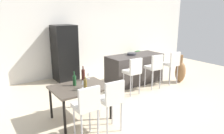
# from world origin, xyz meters

# --- Properties ---
(ground_plane) EXTENTS (10.00, 10.00, 0.00)m
(ground_plane) POSITION_xyz_m (0.00, 0.00, 0.00)
(ground_plane) COLOR beige
(back_wall) EXTENTS (10.00, 0.12, 2.90)m
(back_wall) POSITION_xyz_m (0.00, 2.64, 1.45)
(back_wall) COLOR silver
(back_wall) RESTS_ON ground_plane
(kitchen_island) EXTENTS (1.84, 0.78, 0.92)m
(kitchen_island) POSITION_xyz_m (0.54, 0.63, 0.46)
(kitchen_island) COLOR #383330
(kitchen_island) RESTS_ON ground_plane
(bar_chair_left) EXTENTS (0.40, 0.40, 1.05)m
(bar_chair_left) POSITION_xyz_m (-0.17, -0.14, 0.70)
(bar_chair_left) COLOR silver
(bar_chair_left) RESTS_ON ground_plane
(bar_chair_middle) EXTENTS (0.43, 0.43, 1.05)m
(bar_chair_middle) POSITION_xyz_m (0.65, -0.14, 0.70)
(bar_chair_middle) COLOR silver
(bar_chair_middle) RESTS_ON ground_plane
(bar_chair_right) EXTENTS (0.41, 0.41, 1.05)m
(bar_chair_right) POSITION_xyz_m (1.42, -0.14, 0.70)
(bar_chair_right) COLOR silver
(bar_chair_right) RESTS_ON ground_plane
(dining_table) EXTENTS (1.17, 0.89, 0.74)m
(dining_table) POSITION_xyz_m (-2.00, -0.57, 0.67)
(dining_table) COLOR #4C4238
(dining_table) RESTS_ON ground_plane
(dining_chair_near) EXTENTS (0.41, 0.41, 1.05)m
(dining_chair_near) POSITION_xyz_m (-2.26, -1.38, 0.70)
(dining_chair_near) COLOR silver
(dining_chair_near) RESTS_ON ground_plane
(dining_chair_far) EXTENTS (0.41, 0.41, 1.05)m
(dining_chair_far) POSITION_xyz_m (-1.74, -1.38, 0.70)
(dining_chair_far) COLOR silver
(dining_chair_far) RESTS_ON ground_plane
(wine_bottle_corner) EXTENTS (0.08, 0.08, 0.33)m
(wine_bottle_corner) POSITION_xyz_m (-1.74, -0.23, 0.87)
(wine_bottle_corner) COLOR #471E19
(wine_bottle_corner) RESTS_ON dining_table
(wine_bottle_left) EXTENTS (0.07, 0.07, 0.31)m
(wine_bottle_left) POSITION_xyz_m (-2.06, -0.45, 0.86)
(wine_bottle_left) COLOR #194723
(wine_bottle_left) RESTS_ON dining_table
(wine_bottle_far) EXTENTS (0.07, 0.07, 0.28)m
(wine_bottle_far) POSITION_xyz_m (-2.00, -0.82, 0.85)
(wine_bottle_far) COLOR brown
(wine_bottle_far) RESTS_ON dining_table
(wine_glass_middle) EXTENTS (0.07, 0.07, 0.17)m
(wine_glass_middle) POSITION_xyz_m (-1.59, -0.21, 0.86)
(wine_glass_middle) COLOR silver
(wine_glass_middle) RESTS_ON dining_table
(wine_glass_right) EXTENTS (0.07, 0.07, 0.17)m
(wine_glass_right) POSITION_xyz_m (-1.99, -0.69, 0.86)
(wine_glass_right) COLOR silver
(wine_glass_right) RESTS_ON dining_table
(refrigerator) EXTENTS (0.72, 0.68, 1.84)m
(refrigerator) POSITION_xyz_m (-1.18, 2.20, 0.92)
(refrigerator) COLOR black
(refrigerator) RESTS_ON ground_plane
(fruit_bowl) EXTENTS (0.29, 0.29, 0.07)m
(fruit_bowl) POSITION_xyz_m (0.45, 0.69, 0.96)
(fruit_bowl) COLOR #333338
(fruit_bowl) RESTS_ON kitchen_island
(floor_vase) EXTENTS (0.33, 0.33, 0.91)m
(floor_vase) POSITION_xyz_m (1.81, -0.18, 0.36)
(floor_vase) COLOR brown
(floor_vase) RESTS_ON ground_plane
(potted_plant) EXTENTS (0.47, 0.47, 0.67)m
(potted_plant) POSITION_xyz_m (2.06, 2.19, 0.40)
(potted_plant) COLOR #38383D
(potted_plant) RESTS_ON ground_plane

